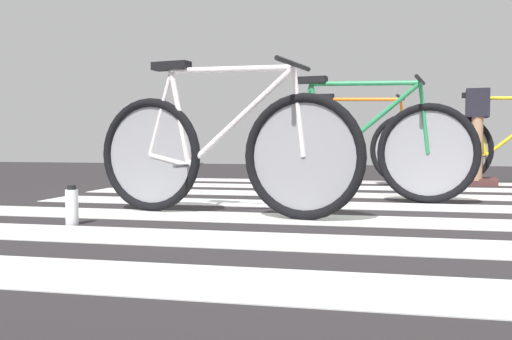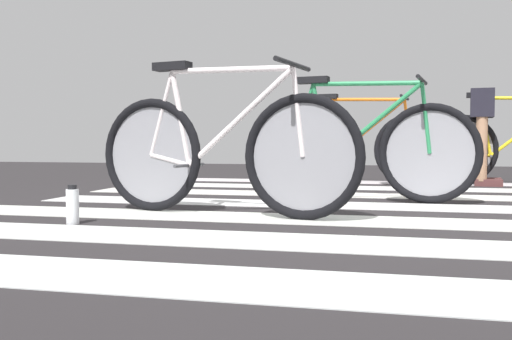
{
  "view_description": "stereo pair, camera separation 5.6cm",
  "coord_description": "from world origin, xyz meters",
  "px_view_note": "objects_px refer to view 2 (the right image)",
  "views": [
    {
      "loc": [
        -0.08,
        -3.71,
        0.47
      ],
      "look_at": [
        -0.8,
        -0.38,
        0.29
      ],
      "focal_mm": 40.4,
      "sensor_mm": 36.0,
      "label": 1
    },
    {
      "loc": [
        -0.03,
        -3.71,
        0.47
      ],
      "look_at": [
        -0.8,
        -0.38,
        0.29
      ],
      "focal_mm": 40.4,
      "sensor_mm": 36.0,
      "label": 2
    }
  ],
  "objects_px": {
    "cyclist_4_of_4": "(482,123)",
    "water_bottle": "(73,205)",
    "bicycle_3_of_4": "(359,147)",
    "bicycle_2_of_4": "(358,149)",
    "bicycle_1_of_4": "(222,151)"
  },
  "relations": [
    {
      "from": "water_bottle",
      "to": "cyclist_4_of_4",
      "type": "bearing_deg",
      "value": 52.89
    },
    {
      "from": "bicycle_2_of_4",
      "to": "bicycle_3_of_4",
      "type": "distance_m",
      "value": 1.66
    },
    {
      "from": "bicycle_3_of_4",
      "to": "cyclist_4_of_4",
      "type": "height_order",
      "value": "cyclist_4_of_4"
    },
    {
      "from": "bicycle_3_of_4",
      "to": "water_bottle",
      "type": "relative_size",
      "value": 8.14
    },
    {
      "from": "bicycle_2_of_4",
      "to": "cyclist_4_of_4",
      "type": "height_order",
      "value": "cyclist_4_of_4"
    },
    {
      "from": "bicycle_2_of_4",
      "to": "bicycle_3_of_4",
      "type": "xyz_separation_m",
      "value": [
        -0.08,
        1.66,
        0.0
      ]
    },
    {
      "from": "bicycle_3_of_4",
      "to": "cyclist_4_of_4",
      "type": "xyz_separation_m",
      "value": [
        1.21,
        0.18,
        0.24
      ]
    },
    {
      "from": "bicycle_2_of_4",
      "to": "bicycle_1_of_4",
      "type": "bearing_deg",
      "value": -117.35
    },
    {
      "from": "cyclist_4_of_4",
      "to": "water_bottle",
      "type": "height_order",
      "value": "cyclist_4_of_4"
    },
    {
      "from": "cyclist_4_of_4",
      "to": "water_bottle",
      "type": "bearing_deg",
      "value": -120.3
    },
    {
      "from": "bicycle_2_of_4",
      "to": "bicycle_3_of_4",
      "type": "relative_size",
      "value": 1.0
    },
    {
      "from": "bicycle_1_of_4",
      "to": "bicycle_3_of_4",
      "type": "height_order",
      "value": "same"
    },
    {
      "from": "cyclist_4_of_4",
      "to": "water_bottle",
      "type": "relative_size",
      "value": 4.54
    },
    {
      "from": "bicycle_1_of_4",
      "to": "cyclist_4_of_4",
      "type": "relative_size",
      "value": 1.78
    },
    {
      "from": "bicycle_2_of_4",
      "to": "water_bottle",
      "type": "height_order",
      "value": "bicycle_2_of_4"
    }
  ]
}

